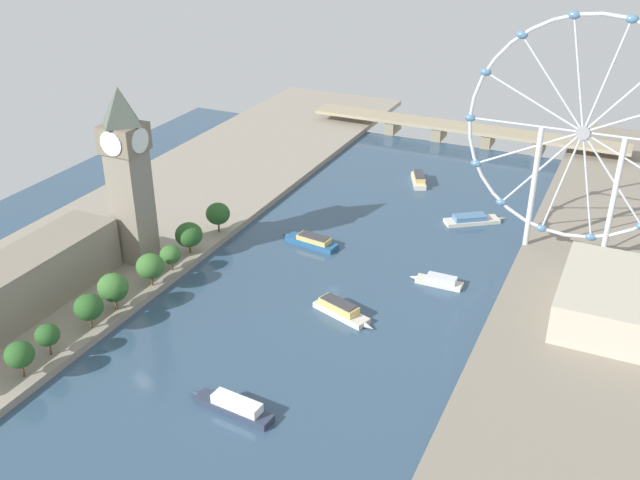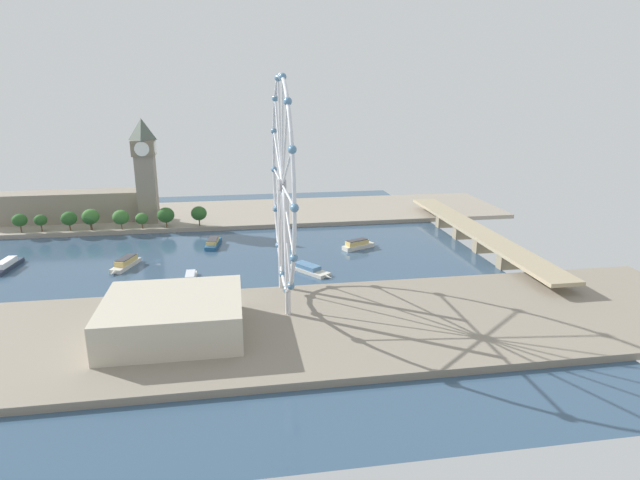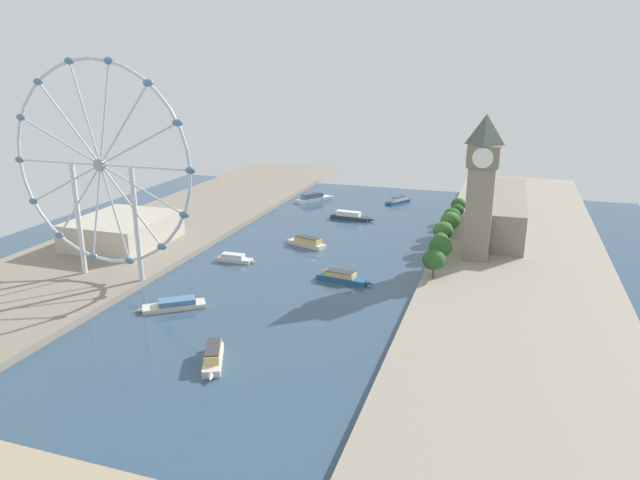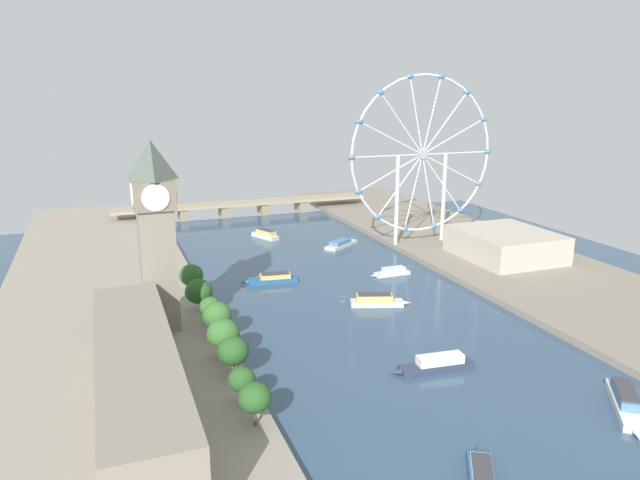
# 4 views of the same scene
# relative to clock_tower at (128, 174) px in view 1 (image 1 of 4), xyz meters

# --- Properties ---
(ground_plane) EXTENTS (384.00, 384.00, 0.00)m
(ground_plane) POSITION_rel_clock_tower_xyz_m (84.44, 15.78, -41.84)
(ground_plane) COLOR #334C66
(riverbank_left) EXTENTS (90.00, 520.00, 3.00)m
(riverbank_left) POSITION_rel_clock_tower_xyz_m (-22.56, 15.78, -40.34)
(riverbank_left) COLOR gray
(riverbank_left) RESTS_ON ground_plane
(riverbank_right) EXTENTS (90.00, 520.00, 3.00)m
(riverbank_right) POSITION_rel_clock_tower_xyz_m (191.44, 15.78, -40.34)
(riverbank_right) COLOR gray
(riverbank_right) RESTS_ON ground_plane
(clock_tower) EXTENTS (16.38, 16.38, 74.50)m
(clock_tower) POSITION_rel_clock_tower_xyz_m (0.00, 0.00, 0.00)
(clock_tower) COLOR gray
(clock_tower) RESTS_ON riverbank_left
(tree_row_embankment) EXTENTS (13.58, 129.14, 14.70)m
(tree_row_embankment) POSITION_rel_clock_tower_xyz_m (17.57, -21.48, -30.14)
(tree_row_embankment) COLOR #513823
(tree_row_embankment) RESTS_ON riverbank_left
(ferris_wheel) EXTENTS (97.25, 3.20, 101.10)m
(ferris_wheel) POSITION_rel_clock_tower_xyz_m (163.76, 83.18, 14.17)
(ferris_wheel) COLOR silver
(ferris_wheel) RESTS_ON riverbank_right
(riverside_hall) EXTENTS (46.96, 53.98, 15.18)m
(riverside_hall) POSITION_rel_clock_tower_xyz_m (191.99, 36.18, -31.25)
(riverside_hall) COLOR #BCB29E
(riverside_hall) RESTS_ON riverbank_right
(river_bridge) EXTENTS (196.00, 17.84, 10.17)m
(river_bridge) POSITION_rel_clock_tower_xyz_m (84.44, 214.86, -34.25)
(river_bridge) COLOR tan
(river_bridge) RESTS_ON ground_plane
(tour_boat_0) EXTENTS (22.23, 5.87, 4.22)m
(tour_boat_0) POSITION_rel_clock_tower_xyz_m (121.75, 37.36, -40.09)
(tour_boat_0) COLOR beige
(tour_boat_0) RESTS_ON ground_plane
(tour_boat_1) EXTENTS (27.67, 14.04, 5.55)m
(tour_boat_1) POSITION_rel_clock_tower_xyz_m (94.50, -0.48, -39.51)
(tour_boat_1) COLOR beige
(tour_boat_1) RESTS_ON ground_plane
(tour_boat_2) EXTENTS (29.26, 10.39, 5.06)m
(tour_boat_2) POSITION_rel_clock_tower_xyz_m (59.17, 47.30, -39.77)
(tour_boat_2) COLOR #235684
(tour_boat_2) RESTS_ON ground_plane
(tour_boat_3) EXTENTS (14.29, 24.58, 5.90)m
(tour_boat_3) POSITION_rel_clock_tower_xyz_m (80.28, 138.15, -39.35)
(tour_boat_3) COLOR beige
(tour_boat_3) RESTS_ON ground_plane
(tour_boat_4) EXTENTS (31.73, 8.30, 5.49)m
(tour_boat_4) POSITION_rel_clock_tower_xyz_m (86.11, -65.48, -39.59)
(tour_boat_4) COLOR #2D384C
(tour_boat_4) RESTS_ON ground_plane
(tour_boat_6) EXTENTS (27.92, 21.85, 4.17)m
(tour_boat_6) POSITION_rel_clock_tower_xyz_m (119.03, 101.02, -40.14)
(tour_boat_6) COLOR beige
(tour_boat_6) RESTS_ON ground_plane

